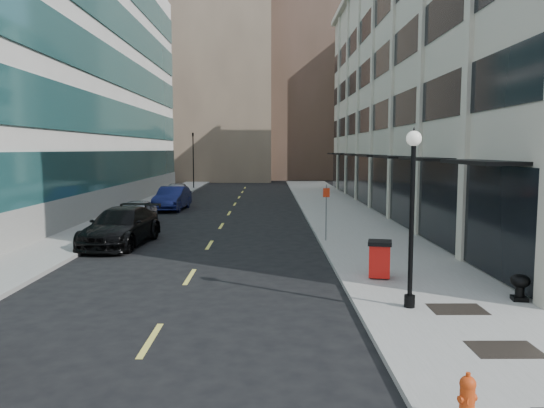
{
  "coord_description": "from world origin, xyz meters",
  "views": [
    {
      "loc": [
        2.68,
        -9.63,
        4.3
      ],
      "look_at": [
        2.81,
        11.87,
        2.09
      ],
      "focal_mm": 35.0,
      "sensor_mm": 36.0,
      "label": 1
    }
  ],
  "objects_px": {
    "sign_post": "(326,205)",
    "lamppost": "(412,203)",
    "car_blue_sedan": "(172,198)",
    "car_silver_sedan": "(136,213)",
    "car_grey_sedan": "(177,193)",
    "car_black_pickup": "(121,227)",
    "urn_planter": "(520,285)",
    "traffic_signal": "(193,136)",
    "fire_hydrant": "(467,399)",
    "trash_bin": "(380,258)"
  },
  "relations": [
    {
      "from": "sign_post",
      "to": "lamppost",
      "type": "bearing_deg",
      "value": -90.39
    },
    {
      "from": "car_blue_sedan",
      "to": "lamppost",
      "type": "distance_m",
      "value": 26.32
    },
    {
      "from": "car_silver_sedan",
      "to": "car_grey_sedan",
      "type": "height_order",
      "value": "car_grey_sedan"
    },
    {
      "from": "car_black_pickup",
      "to": "car_grey_sedan",
      "type": "distance_m",
      "value": 19.31
    },
    {
      "from": "car_grey_sedan",
      "to": "urn_planter",
      "type": "distance_m",
      "value": 32.1
    },
    {
      "from": "traffic_signal",
      "to": "car_black_pickup",
      "type": "height_order",
      "value": "traffic_signal"
    },
    {
      "from": "car_grey_sedan",
      "to": "car_silver_sedan",
      "type": "bearing_deg",
      "value": -94.47
    },
    {
      "from": "car_black_pickup",
      "to": "fire_hydrant",
      "type": "xyz_separation_m",
      "value": [
        9.65,
        -16.0,
        -0.3
      ]
    },
    {
      "from": "traffic_signal",
      "to": "trash_bin",
      "type": "relative_size",
      "value": 5.74
    },
    {
      "from": "car_black_pickup",
      "to": "urn_planter",
      "type": "xyz_separation_m",
      "value": [
        13.57,
        -9.41,
        -0.24
      ]
    },
    {
      "from": "car_grey_sedan",
      "to": "lamppost",
      "type": "xyz_separation_m",
      "value": [
        11.2,
        -29.29,
        2.11
      ]
    },
    {
      "from": "traffic_signal",
      "to": "car_blue_sedan",
      "type": "distance_m",
      "value": 20.63
    },
    {
      "from": "car_grey_sedan",
      "to": "urn_planter",
      "type": "xyz_separation_m",
      "value": [
        14.4,
        -28.69,
        -0.22
      ]
    },
    {
      "from": "car_grey_sedan",
      "to": "fire_hydrant",
      "type": "height_order",
      "value": "car_grey_sedan"
    },
    {
      "from": "car_blue_sedan",
      "to": "car_silver_sedan",
      "type": "bearing_deg",
      "value": -90.67
    },
    {
      "from": "traffic_signal",
      "to": "car_blue_sedan",
      "type": "xyz_separation_m",
      "value": [
        1.3,
        -20.0,
        -4.89
      ]
    },
    {
      "from": "trash_bin",
      "to": "car_black_pickup",
      "type": "bearing_deg",
      "value": 159.11
    },
    {
      "from": "fire_hydrant",
      "to": "car_silver_sedan",
      "type": "bearing_deg",
      "value": 97.97
    },
    {
      "from": "car_grey_sedan",
      "to": "sign_post",
      "type": "distance_m",
      "value": 21.5
    },
    {
      "from": "car_grey_sedan",
      "to": "fire_hydrant",
      "type": "distance_m",
      "value": 36.81
    },
    {
      "from": "sign_post",
      "to": "urn_planter",
      "type": "height_order",
      "value": "sign_post"
    },
    {
      "from": "car_black_pickup",
      "to": "sign_post",
      "type": "height_order",
      "value": "sign_post"
    },
    {
      "from": "car_blue_sedan",
      "to": "fire_hydrant",
      "type": "xyz_separation_m",
      "value": [
        9.87,
        -30.0,
        -0.29
      ]
    },
    {
      "from": "car_blue_sedan",
      "to": "trash_bin",
      "type": "distance_m",
      "value": 23.27
    },
    {
      "from": "lamppost",
      "to": "traffic_signal",
      "type": "bearing_deg",
      "value": 105.13
    },
    {
      "from": "car_grey_sedan",
      "to": "traffic_signal",
      "type": "bearing_deg",
      "value": 88.25
    },
    {
      "from": "sign_post",
      "to": "car_grey_sedan",
      "type": "bearing_deg",
      "value": 111.58
    },
    {
      "from": "car_blue_sedan",
      "to": "urn_planter",
      "type": "height_order",
      "value": "car_blue_sedan"
    },
    {
      "from": "car_grey_sedan",
      "to": "trash_bin",
      "type": "distance_m",
      "value": 28.32
    },
    {
      "from": "car_blue_sedan",
      "to": "car_grey_sedan",
      "type": "xyz_separation_m",
      "value": [
        -0.6,
        5.29,
        -0.01
      ]
    },
    {
      "from": "car_grey_sedan",
      "to": "sign_post",
      "type": "relative_size",
      "value": 1.88
    },
    {
      "from": "car_black_pickup",
      "to": "urn_planter",
      "type": "bearing_deg",
      "value": -29.24
    },
    {
      "from": "car_black_pickup",
      "to": "car_silver_sedan",
      "type": "relative_size",
      "value": 1.33
    },
    {
      "from": "car_grey_sedan",
      "to": "trash_bin",
      "type": "xyz_separation_m",
      "value": [
        11.07,
        -26.07,
        -0.02
      ]
    },
    {
      "from": "car_black_pickup",
      "to": "car_blue_sedan",
      "type": "height_order",
      "value": "car_black_pickup"
    },
    {
      "from": "car_black_pickup",
      "to": "car_silver_sedan",
      "type": "distance_m",
      "value": 6.09
    },
    {
      "from": "fire_hydrant",
      "to": "lamppost",
      "type": "distance_m",
      "value": 6.5
    },
    {
      "from": "sign_post",
      "to": "car_black_pickup",
      "type": "bearing_deg",
      "value": 175.56
    },
    {
      "from": "car_blue_sedan",
      "to": "lamppost",
      "type": "relative_size",
      "value": 1.06
    },
    {
      "from": "sign_post",
      "to": "traffic_signal",
      "type": "bearing_deg",
      "value": 101.31
    },
    {
      "from": "car_grey_sedan",
      "to": "urn_planter",
      "type": "bearing_deg",
      "value": -67.82
    },
    {
      "from": "car_grey_sedan",
      "to": "fire_hydrant",
      "type": "xyz_separation_m",
      "value": [
        10.48,
        -35.29,
        -0.28
      ]
    },
    {
      "from": "car_grey_sedan",
      "to": "fire_hydrant",
      "type": "bearing_deg",
      "value": -77.94
    },
    {
      "from": "car_blue_sedan",
      "to": "trash_bin",
      "type": "xyz_separation_m",
      "value": [
        10.47,
        -20.78,
        -0.03
      ]
    },
    {
      "from": "traffic_signal",
      "to": "trash_bin",
      "type": "height_order",
      "value": "traffic_signal"
    },
    {
      "from": "car_black_pickup",
      "to": "traffic_signal",
      "type": "bearing_deg",
      "value": 98.04
    },
    {
      "from": "traffic_signal",
      "to": "sign_post",
      "type": "distance_m",
      "value": 35.58
    },
    {
      "from": "car_silver_sedan",
      "to": "car_blue_sedan",
      "type": "xyz_separation_m",
      "value": [
        0.6,
        7.97,
        0.09
      ]
    },
    {
      "from": "trash_bin",
      "to": "lamppost",
      "type": "distance_m",
      "value": 3.86
    },
    {
      "from": "car_grey_sedan",
      "to": "car_blue_sedan",
      "type": "bearing_deg",
      "value": -87.97
    }
  ]
}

